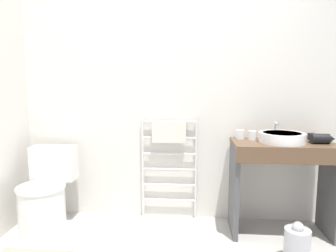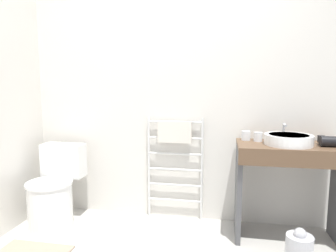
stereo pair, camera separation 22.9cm
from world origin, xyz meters
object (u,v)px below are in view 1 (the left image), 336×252
object	(u,v)px
toilet	(45,197)
trash_bin	(297,245)
hair_dryer	(321,138)
towel_radiator	(169,149)
cup_near_wall	(240,134)
sink_basin	(282,137)
cup_near_edge	(252,135)

from	to	relation	value
toilet	trash_bin	xyz separation A→B (m)	(2.08, -0.33, -0.17)
hair_dryer	trash_bin	size ratio (longest dim) A/B	0.60
towel_radiator	trash_bin	world-z (taller)	towel_radiator
toilet	cup_near_wall	distance (m)	1.84
toilet	towel_radiator	distance (m)	1.20
towel_radiator	cup_near_wall	world-z (taller)	towel_radiator
towel_radiator	sink_basin	bearing A→B (deg)	-13.78
sink_basin	hair_dryer	xyz separation A→B (m)	(0.31, -0.01, -0.00)
trash_bin	cup_near_wall	bearing A→B (deg)	120.36
sink_basin	cup_near_edge	xyz separation A→B (m)	(-0.23, 0.12, -0.00)
cup_near_wall	cup_near_edge	xyz separation A→B (m)	(0.10, -0.04, -0.00)
cup_near_wall	cup_near_edge	world-z (taller)	cup_near_wall
hair_dryer	cup_near_wall	bearing A→B (deg)	165.46
hair_dryer	towel_radiator	bearing A→B (deg)	169.09
toilet	trash_bin	distance (m)	2.11
toilet	cup_near_wall	xyz separation A→B (m)	(1.73, 0.26, 0.55)
cup_near_wall	hair_dryer	distance (m)	0.66
toilet	sink_basin	bearing A→B (deg)	2.87
sink_basin	hair_dryer	bearing A→B (deg)	-1.70
towel_radiator	cup_near_wall	size ratio (longest dim) A/B	12.06
towel_radiator	cup_near_edge	distance (m)	0.78
sink_basin	cup_near_wall	world-z (taller)	sink_basin
cup_near_wall	cup_near_edge	size ratio (longest dim) A/B	1.04
cup_near_edge	cup_near_wall	bearing A→B (deg)	157.51
cup_near_wall	hair_dryer	size ratio (longest dim) A/B	0.44
toilet	hair_dryer	bearing A→B (deg)	2.27
sink_basin	towel_radiator	bearing A→B (deg)	166.22
toilet	cup_near_wall	world-z (taller)	cup_near_wall
cup_near_edge	hair_dryer	bearing A→B (deg)	-13.03
hair_dryer	trash_bin	bearing A→B (deg)	-124.72
cup_near_wall	trash_bin	size ratio (longest dim) A/B	0.26
sink_basin	cup_near_wall	xyz separation A→B (m)	(-0.33, 0.16, -0.00)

